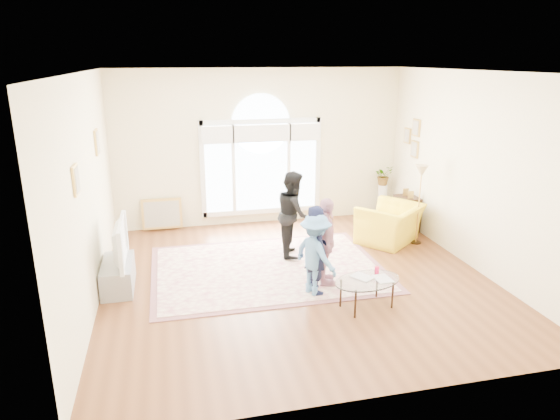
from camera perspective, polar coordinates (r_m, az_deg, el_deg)
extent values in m
plane|color=#593019|center=(8.06, 1.97, -7.85)|extent=(6.00, 6.00, 0.00)
plane|color=beige|center=(10.39, -2.21, 7.11)|extent=(6.00, 0.00, 6.00)
plane|color=beige|center=(4.83, 11.35, -5.10)|extent=(6.00, 0.00, 6.00)
plane|color=beige|center=(7.36, -21.10, 1.80)|extent=(0.00, 6.00, 6.00)
plane|color=beige|center=(8.78, 21.42, 4.09)|extent=(0.00, 6.00, 6.00)
plane|color=white|center=(7.31, 2.23, 15.53)|extent=(6.00, 6.00, 0.00)
cube|color=white|center=(10.67, -2.09, -0.09)|extent=(2.50, 0.08, 0.10)
cube|color=white|center=(10.27, -2.20, 10.09)|extent=(2.50, 0.08, 0.10)
cube|color=white|center=(10.28, -8.86, 4.53)|extent=(0.10, 0.08, 2.00)
cube|color=white|center=(10.72, 4.30, 5.20)|extent=(0.10, 0.08, 2.00)
cube|color=#C6E2FF|center=(10.30, -7.05, 4.64)|extent=(0.55, 0.02, 1.80)
cube|color=#C6E2FF|center=(10.63, 2.62, 5.13)|extent=(0.55, 0.02, 1.80)
cube|color=#C6E2FF|center=(10.43, -2.14, 4.91)|extent=(1.10, 0.02, 1.80)
cylinder|color=#C6E2FF|center=(10.28, -2.20, 9.82)|extent=(1.20, 0.02, 1.20)
cube|color=white|center=(10.33, -5.33, 4.73)|extent=(0.07, 0.04, 1.80)
cube|color=white|center=(10.54, 1.00, 5.05)|extent=(0.07, 0.04, 1.80)
cube|color=white|center=(10.10, -7.15, 8.54)|extent=(0.65, 0.12, 0.35)
cube|color=white|center=(10.23, -2.10, 8.76)|extent=(1.20, 0.12, 0.35)
cube|color=white|center=(10.43, 2.79, 8.92)|extent=(0.65, 0.12, 0.35)
cube|color=tan|center=(8.53, -20.21, 7.29)|extent=(0.03, 0.34, 0.40)
cube|color=#ADA38E|center=(8.52, -20.09, 7.30)|extent=(0.01, 0.28, 0.34)
cube|color=tan|center=(6.40, -22.32, 3.20)|extent=(0.03, 0.30, 0.36)
cube|color=#ADA38E|center=(6.40, -22.16, 3.21)|extent=(0.01, 0.24, 0.30)
cube|color=tan|center=(10.42, 15.32, 9.06)|extent=(0.03, 0.28, 0.34)
cube|color=#ADA38E|center=(10.41, 15.23, 9.06)|extent=(0.01, 0.22, 0.28)
cube|color=tan|center=(10.49, 15.14, 6.73)|extent=(0.03, 0.28, 0.34)
cube|color=#ADA38E|center=(10.48, 15.05, 6.73)|extent=(0.01, 0.22, 0.28)
cube|color=tan|center=(10.76, 14.36, 8.23)|extent=(0.03, 0.26, 0.32)
cube|color=#ADA38E|center=(10.75, 14.28, 8.23)|extent=(0.01, 0.20, 0.26)
cube|color=beige|center=(8.40, -1.41, -6.69)|extent=(3.60, 2.60, 0.02)
cube|color=brown|center=(8.40, -1.41, -6.72)|extent=(3.80, 2.80, 0.01)
cube|color=gray|center=(8.06, -18.01, -7.09)|extent=(0.45, 1.00, 0.42)
imported|color=black|center=(7.87, -18.36, -3.52)|extent=(0.15, 1.13, 0.65)
cube|color=#5C81CF|center=(7.86, -17.71, -3.48)|extent=(0.02, 0.93, 0.53)
ellipsoid|color=silver|center=(7.13, 9.95, -7.96)|extent=(1.11, 0.84, 0.02)
cylinder|color=black|center=(7.52, 11.02, -8.40)|extent=(0.03, 0.03, 0.40)
cylinder|color=black|center=(7.19, 6.96, -9.46)|extent=(0.03, 0.03, 0.40)
cylinder|color=black|center=(7.27, 12.74, -9.45)|extent=(0.03, 0.03, 0.40)
cylinder|color=black|center=(6.92, 8.60, -10.62)|extent=(0.03, 0.03, 0.40)
imported|color=#B2A58C|center=(7.08, 8.86, -7.87)|extent=(0.34, 0.36, 0.03)
imported|color=#B2A58C|center=(7.12, 10.90, -7.86)|extent=(0.23, 0.30, 0.02)
cylinder|color=#D7184C|center=(7.29, 11.01, -6.83)|extent=(0.07, 0.07, 0.12)
imported|color=yellow|center=(9.70, 12.45, -1.54)|extent=(1.49, 1.47, 0.73)
cube|color=black|center=(10.48, 14.25, -0.37)|extent=(0.40, 0.50, 0.70)
cylinder|color=black|center=(9.89, 15.24, -3.58)|extent=(0.20, 0.20, 0.02)
cylinder|color=gold|center=(9.68, 15.54, 0.11)|extent=(0.02, 0.02, 1.35)
cone|color=#CCB284|center=(9.50, 15.89, 4.29)|extent=(0.30, 0.30, 0.22)
cylinder|color=white|center=(11.32, 11.58, 1.11)|extent=(0.20, 0.20, 0.70)
imported|color=#33722D|center=(11.18, 11.75, 3.89)|extent=(0.45, 0.41, 0.43)
cube|color=tan|center=(10.52, -13.21, -2.23)|extent=(0.80, 0.14, 0.62)
imported|color=#111632|center=(7.37, 4.18, -4.49)|extent=(0.35, 0.51, 1.34)
imported|color=black|center=(8.71, 1.56, -0.43)|extent=(0.68, 0.82, 1.51)
imported|color=#CF8EA6|center=(7.63, 5.21, -3.64)|extent=(0.47, 0.85, 1.37)
imported|color=#5285C1|center=(7.33, 4.06, -5.05)|extent=(0.75, 0.92, 1.24)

